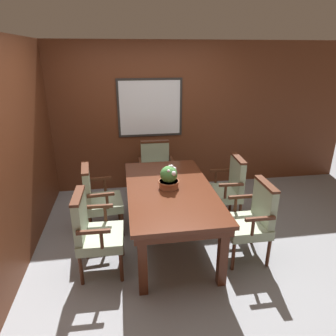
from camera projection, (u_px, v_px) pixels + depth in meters
name	position (u px, v px, depth m)	size (l,w,h in m)	color
ground_plane	(164.00, 246.00, 3.75)	(14.00, 14.00, 0.00)	gray
wall_back	(148.00, 118.00, 5.02)	(7.20, 0.08, 2.45)	#5B2D19
wall_left	(9.00, 161.00, 3.07)	(0.06, 7.20, 2.45)	#5B2D19
dining_table	(170.00, 195.00, 3.61)	(1.02, 1.87, 0.75)	#4C2314
chair_right_far	(228.00, 186.00, 4.19)	(0.50, 0.57, 0.93)	#472314
chair_right_near	(252.00, 218.00, 3.40)	(0.48, 0.55, 0.93)	#472314
chair_head_far	(156.00, 168.00, 4.85)	(0.55, 0.48, 0.93)	#472314
chair_left_far	(98.00, 197.00, 3.90)	(0.52, 0.58, 0.93)	#472314
chair_left_near	(93.00, 230.00, 3.16)	(0.49, 0.56, 0.93)	#472314
potted_plant	(169.00, 178.00, 3.54)	(0.25, 0.25, 0.29)	#9E5638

